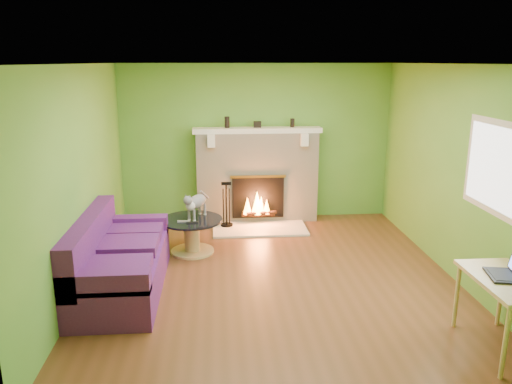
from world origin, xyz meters
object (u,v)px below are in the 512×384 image
(sofa, at_px, (117,262))
(cat, at_px, (197,204))
(coffee_table, at_px, (192,233))
(desk, at_px, (507,288))

(sofa, distance_m, cat, 1.54)
(coffee_table, distance_m, cat, 0.42)
(cat, bearing_deg, sofa, -100.40)
(sofa, distance_m, coffee_table, 1.41)
(sofa, distance_m, desk, 4.12)
(sofa, xyz_separation_m, coffee_table, (0.82, 1.15, -0.07))
(sofa, relative_size, coffee_table, 2.31)
(desk, relative_size, cat, 1.54)
(coffee_table, xyz_separation_m, cat, (0.08, 0.05, 0.40))
(desk, height_order, cat, cat)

